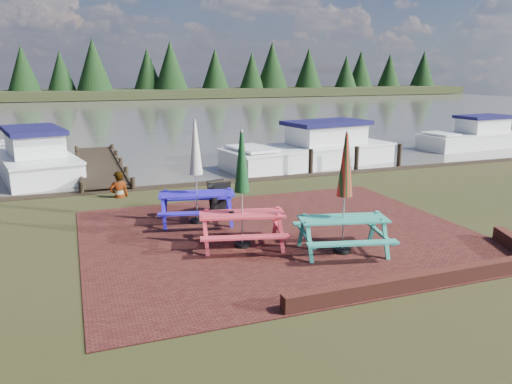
{
  "coord_description": "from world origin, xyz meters",
  "views": [
    {
      "loc": [
        -4.43,
        -9.3,
        3.79
      ],
      "look_at": [
        -0.47,
        1.42,
        1.0
      ],
      "focal_mm": 35.0,
      "sensor_mm": 36.0,
      "label": 1
    }
  ],
  "objects": [
    {
      "name": "ground",
      "position": [
        0.0,
        0.0,
        0.0
      ],
      "size": [
        120.0,
        120.0,
        0.0
      ],
      "primitive_type": "plane",
      "color": "black",
      "rests_on": "ground"
    },
    {
      "name": "picnic_table_red",
      "position": [
        -1.11,
        0.57,
        0.9
      ],
      "size": [
        2.17,
        2.02,
        2.56
      ],
      "rotation": [
        0.0,
        0.0,
        -0.23
      ],
      "color": "#D53645",
      "rests_on": "ground"
    },
    {
      "name": "boat_far",
      "position": [
        15.4,
        11.25,
        0.36
      ],
      "size": [
        6.09,
        2.61,
        1.85
      ],
      "rotation": [
        0.0,
        0.0,
        1.66
      ],
      "color": "white",
      "rests_on": "ground"
    },
    {
      "name": "brick_wall",
      "position": [
        2.15,
        -2.42,
        0.15
      ],
      "size": [
        6.21,
        1.79,
        0.3
      ],
      "color": "#4C1E16",
      "rests_on": "ground"
    },
    {
      "name": "boat_near",
      "position": [
        5.2,
        9.75,
        0.41
      ],
      "size": [
        7.93,
        3.91,
        2.05
      ],
      "rotation": [
        0.0,
        0.0,
        1.75
      ],
      "color": "white",
      "rests_on": "ground"
    },
    {
      "name": "picnic_table_teal",
      "position": [
        0.77,
        -0.52,
        0.9
      ],
      "size": [
        2.18,
        2.03,
        2.57
      ],
      "rotation": [
        0.0,
        0.0,
        -0.23
      ],
      "color": "teal",
      "rests_on": "ground"
    },
    {
      "name": "jetty",
      "position": [
        -3.5,
        11.28,
        0.11
      ],
      "size": [
        1.76,
        9.08,
        1.0
      ],
      "color": "black",
      "rests_on": "ground"
    },
    {
      "name": "person",
      "position": [
        -3.23,
        6.05,
        0.8
      ],
      "size": [
        0.63,
        0.45,
        1.61
      ],
      "primitive_type": "imported",
      "rotation": [
        0.0,
        0.0,
        3.25
      ],
      "color": "gray",
      "rests_on": "ground"
    },
    {
      "name": "chalkboard",
      "position": [
        -0.84,
        3.3,
        0.47
      ],
      "size": [
        0.6,
        0.69,
        0.9
      ],
      "rotation": [
        0.0,
        0.0,
        0.31
      ],
      "color": "black",
      "rests_on": "ground"
    },
    {
      "name": "paving",
      "position": [
        0.0,
        1.0,
        0.01
      ],
      "size": [
        9.0,
        7.5,
        0.02
      ],
      "primitive_type": "cube",
      "color": "#3C1513",
      "rests_on": "ground"
    },
    {
      "name": "far_treeline",
      "position": [
        0.0,
        66.0,
        3.28
      ],
      "size": [
        120.0,
        10.0,
        8.1
      ],
      "color": "black",
      "rests_on": "ground"
    },
    {
      "name": "picnic_table_blue",
      "position": [
        -1.61,
        2.64,
        0.91
      ],
      "size": [
        2.2,
        2.04,
        2.6
      ],
      "rotation": [
        0.0,
        0.0,
        -0.23
      ],
      "color": "#2618BB",
      "rests_on": "ground"
    },
    {
      "name": "water",
      "position": [
        0.0,
        37.0,
        0.0
      ],
      "size": [
        120.0,
        60.0,
        0.02
      ],
      "primitive_type": "cube",
      "color": "#47443D",
      "rests_on": "ground"
    },
    {
      "name": "boat_jetty",
      "position": [
        -5.94,
        11.81,
        0.42
      ],
      "size": [
        3.86,
        7.52,
        2.08
      ],
      "rotation": [
        0.0,
        0.0,
        0.2
      ],
      "color": "white",
      "rests_on": "ground"
    }
  ]
}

